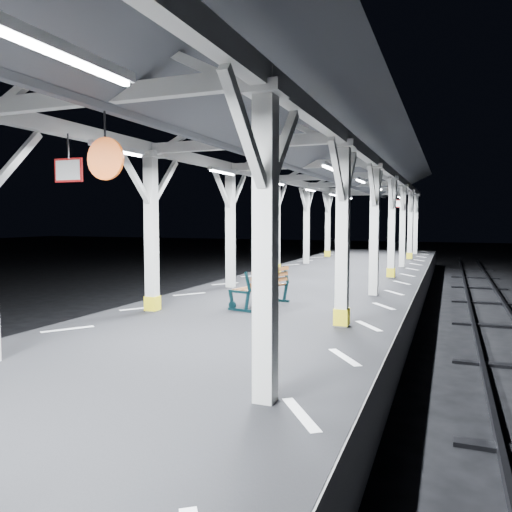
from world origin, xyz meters
The scene contains 6 objects.
ground centered at (0.00, 0.00, 0.00)m, with size 120.00×120.00×0.00m, color black.
platform centered at (0.00, 0.00, 0.50)m, with size 6.00×50.00×1.00m, color black.
hazard_stripes_left centered at (-2.45, 0.00, 1.00)m, with size 1.00×48.00×0.01m, color silver.
hazard_stripes_right centered at (2.45, 0.00, 1.00)m, with size 1.00×48.00×0.01m, color silver.
canopy centered at (0.00, -0.01, 4.56)m, with size 5.40×49.00×4.65m.
bench_mid centered at (-0.04, 3.42, 1.46)m, with size 0.93×1.68×0.86m.
Camera 1 is at (3.79, -6.86, 2.95)m, focal length 35.00 mm.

